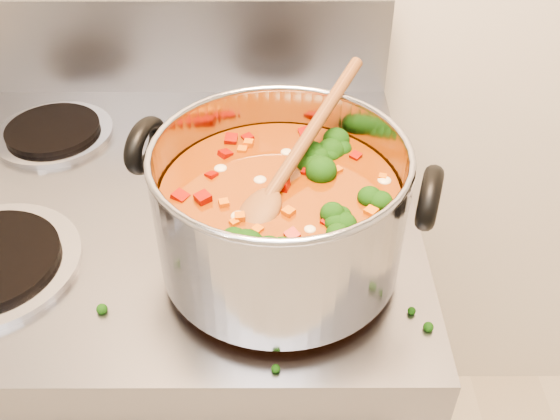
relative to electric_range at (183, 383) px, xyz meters
The scene contains 4 objects.
electric_range is the anchor object (origin of this frame).
stockpot 0.59m from the electric_range, 38.95° to the right, with size 0.34×0.28×0.17m.
wooden_spoon 0.63m from the electric_range, 35.46° to the right, with size 0.16×0.25×0.10m.
cooktop_crumbs 0.52m from the electric_range, 31.83° to the right, with size 0.37×0.36×0.01m.
Camera 1 is at (0.22, 0.49, 1.46)m, focal length 40.00 mm.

